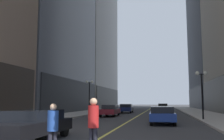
# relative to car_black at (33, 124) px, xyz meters

# --- Properties ---
(ground_plane) EXTENTS (200.00, 200.00, 0.00)m
(ground_plane) POSITION_rel_car_black_xyz_m (2.73, 27.65, -0.72)
(ground_plane) COLOR #38383A
(sidewalk_left) EXTENTS (4.50, 78.00, 0.15)m
(sidewalk_left) POSITION_rel_car_black_xyz_m (-5.52, 27.65, -0.65)
(sidewalk_left) COLOR #ADA8A0
(sidewalk_left) RESTS_ON ground
(sidewalk_right) EXTENTS (4.50, 78.00, 0.15)m
(sidewalk_right) POSITION_rel_car_black_xyz_m (10.98, 27.65, -0.65)
(sidewalk_right) COLOR #ADA8A0
(sidewalk_right) RESTS_ON ground
(lane_centre_stripe) EXTENTS (0.16, 70.00, 0.01)m
(lane_centre_stripe) POSITION_rel_car_black_xyz_m (2.73, 27.65, -0.72)
(lane_centre_stripe) COLOR #E5D64C
(lane_centre_stripe) RESTS_ON ground
(car_black) EXTENTS (2.04, 4.77, 1.32)m
(car_black) POSITION_rel_car_black_xyz_m (0.00, 0.00, 0.00)
(car_black) COLOR black
(car_black) RESTS_ON ground
(car_blue) EXTENTS (1.98, 4.67, 1.32)m
(car_blue) POSITION_rel_car_black_xyz_m (5.57, 9.46, -0.00)
(car_blue) COLOR navy
(car_blue) RESTS_ON ground
(car_maroon) EXTENTS (1.80, 4.75, 1.32)m
(car_maroon) POSITION_rel_car_black_xyz_m (-0.32, 18.42, -0.00)
(car_maroon) COLOR maroon
(car_maroon) RESTS_ON ground
(car_navy) EXTENTS (1.98, 4.58, 1.32)m
(car_navy) POSITION_rel_car_black_xyz_m (0.26, 27.51, -0.00)
(car_navy) COLOR #141E4C
(car_navy) RESTS_ON ground
(car_yellow) EXTENTS (1.93, 4.20, 1.32)m
(car_yellow) POSITION_rel_car_black_xyz_m (5.70, 36.79, -0.00)
(car_yellow) COLOR yellow
(car_yellow) RESTS_ON ground
(pedestrian_in_blue_hoodie) EXTENTS (0.48, 0.48, 1.64)m
(pedestrian_in_blue_hoodie) POSITION_rel_car_black_xyz_m (2.27, -2.92, 0.23)
(pedestrian_in_blue_hoodie) COLOR black
(pedestrian_in_blue_hoodie) RESTS_ON ground
(pedestrian_in_red_jacket) EXTENTS (0.43, 0.43, 1.82)m
(pedestrian_in_red_jacket) POSITION_rel_car_black_xyz_m (3.47, -2.55, 0.35)
(pedestrian_in_red_jacket) COLOR black
(pedestrian_in_red_jacket) RESTS_ON ground
(street_lamp_left_far) EXTENTS (1.06, 0.36, 4.43)m
(street_lamp_left_far) POSITION_rel_car_black_xyz_m (-3.67, 21.30, 2.54)
(street_lamp_left_far) COLOR black
(street_lamp_left_far) RESTS_ON ground
(street_lamp_right_mid) EXTENTS (1.06, 0.36, 4.43)m
(street_lamp_right_mid) POSITION_rel_car_black_xyz_m (9.13, 13.42, 2.54)
(street_lamp_right_mid) COLOR black
(street_lamp_right_mid) RESTS_ON ground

